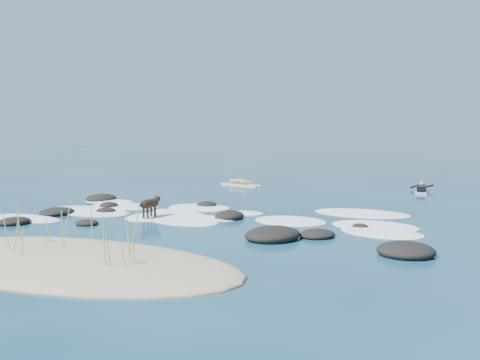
% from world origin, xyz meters
% --- Properties ---
extents(ground, '(160.00, 160.00, 0.00)m').
position_xyz_m(ground, '(0.00, 0.00, 0.00)').
color(ground, '#0A2642').
rests_on(ground, ground).
extents(sand_dune, '(9.00, 4.40, 0.60)m').
position_xyz_m(sand_dune, '(0.00, -8.20, 0.00)').
color(sand_dune, '#9E8966').
rests_on(sand_dune, ground).
extents(dune_grass, '(3.67, 2.14, 1.22)m').
position_xyz_m(dune_grass, '(0.30, -8.19, 0.64)').
color(dune_grass, '#949B4B').
rests_on(dune_grass, ground).
extents(reef_rocks, '(15.51, 7.79, 0.48)m').
position_xyz_m(reef_rocks, '(0.02, -2.25, 0.09)').
color(reef_rocks, black).
rests_on(reef_rocks, ground).
extents(breaking_foam, '(14.96, 8.22, 0.12)m').
position_xyz_m(breaking_foam, '(-0.45, -0.58, 0.01)').
color(breaking_foam, white).
rests_on(breaking_foam, ground).
extents(standing_surfer_rig, '(2.88, 0.97, 1.65)m').
position_xyz_m(standing_surfer_rig, '(-3.99, 10.01, 0.65)').
color(standing_surfer_rig, beige).
rests_on(standing_surfer_rig, ground).
extents(paddling_surfer_rig, '(1.18, 2.66, 0.46)m').
position_xyz_m(paddling_surfer_rig, '(5.73, 10.83, 0.16)').
color(paddling_surfer_rig, silver).
rests_on(paddling_surfer_rig, ground).
extents(dog, '(0.33, 1.28, 0.81)m').
position_xyz_m(dog, '(-1.85, -2.10, 0.54)').
color(dog, black).
rests_on(dog, ground).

